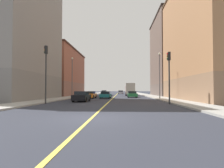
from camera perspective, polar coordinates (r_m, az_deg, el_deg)
ground_plane at (r=10.62m, az=-6.22°, el=-10.23°), size 400.00×400.00×0.00m
sidewalk_left at (r=59.82m, az=9.79°, el=-3.15°), size 3.23×168.00×0.15m
sidewalk_right at (r=60.31m, az=-7.11°, el=-3.15°), size 3.23×168.00×0.15m
lane_center_stripe at (r=59.42m, az=1.31°, el=-3.25°), size 0.16×154.00×0.01m
building_left_near at (r=33.86m, az=28.62°, el=12.09°), size 11.50×22.24×19.07m
building_left_mid at (r=53.05m, az=18.77°, el=7.80°), size 11.50×17.71×20.55m
building_right_corner at (r=35.61m, az=-28.19°, el=15.62°), size 11.50×17.75×24.12m
building_right_midblock at (r=53.46m, az=-16.46°, el=3.24°), size 11.50×22.25×12.27m
traffic_light_left_near at (r=21.55m, az=16.69°, el=3.98°), size 0.40×0.32×5.67m
traffic_light_right_near at (r=22.63m, az=-19.20°, el=4.97°), size 0.40×0.32×6.51m
street_lamp_left_near at (r=31.79m, az=14.06°, el=3.82°), size 0.36×0.36×7.42m
street_lamp_right_near at (r=37.26m, az=-11.84°, el=3.18°), size 0.36×0.36×7.64m
car_green at (r=39.09m, az=6.08°, el=-3.12°), size 1.93×4.10×1.29m
car_orange at (r=35.53m, az=-6.65°, el=-3.22°), size 2.03×4.58×1.31m
car_white at (r=64.20m, az=-2.38°, el=-2.54°), size 1.93×4.51×1.39m
car_blue at (r=73.35m, az=4.90°, el=-2.43°), size 1.84×4.55×1.42m
car_silver at (r=70.87m, az=2.60°, el=-2.48°), size 2.06×4.59×1.31m
car_black at (r=25.86m, az=-9.03°, el=-3.69°), size 1.84×4.41×1.37m
car_teal at (r=35.56m, az=-1.90°, el=-3.28°), size 2.00×4.31×1.28m
box_truck at (r=50.04m, az=5.40°, el=-1.57°), size 2.38×6.68×3.24m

